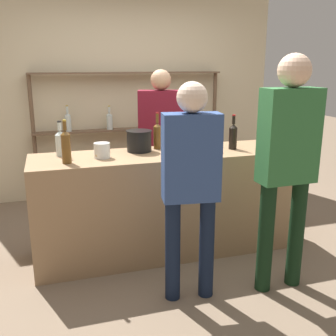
# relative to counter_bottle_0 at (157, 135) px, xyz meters

# --- Properties ---
(ground_plane) EXTENTS (16.00, 16.00, 0.00)m
(ground_plane) POSITION_rel_counter_bottle_0_xyz_m (0.05, -0.19, -1.09)
(ground_plane) COLOR #7A6651
(bar_counter) EXTENTS (2.43, 0.63, 0.96)m
(bar_counter) POSITION_rel_counter_bottle_0_xyz_m (0.05, -0.19, -0.61)
(bar_counter) COLOR #997551
(bar_counter) RESTS_ON ground_plane
(back_wall) EXTENTS (4.03, 0.12, 2.80)m
(back_wall) POSITION_rel_counter_bottle_0_xyz_m (0.05, 1.73, 0.31)
(back_wall) COLOR beige
(back_wall) RESTS_ON ground_plane
(back_shelf) EXTENTS (2.46, 0.18, 1.63)m
(back_shelf) POSITION_rel_counter_bottle_0_xyz_m (0.04, 1.55, 0.01)
(back_shelf) COLOR brown
(back_shelf) RESTS_ON ground_plane
(counter_bottle_0) EXTENTS (0.07, 0.07, 0.34)m
(counter_bottle_0) POSITION_rel_counter_bottle_0_xyz_m (0.00, 0.00, 0.00)
(counter_bottle_0) COLOR brown
(counter_bottle_0) RESTS_ON bar_counter
(counter_bottle_1) EXTENTS (0.08, 0.08, 0.32)m
(counter_bottle_1) POSITION_rel_counter_bottle_0_xyz_m (0.43, -0.14, -0.01)
(counter_bottle_1) COLOR #0F1956
(counter_bottle_1) RESTS_ON bar_counter
(counter_bottle_2) EXTENTS (0.08, 0.08, 0.35)m
(counter_bottle_2) POSITION_rel_counter_bottle_0_xyz_m (-0.85, -0.32, 0.01)
(counter_bottle_2) COLOR brown
(counter_bottle_2) RESTS_ON bar_counter
(counter_bottle_3) EXTENTS (0.09, 0.09, 0.31)m
(counter_bottle_3) POSITION_rel_counter_bottle_0_xyz_m (-0.88, -0.04, -0.01)
(counter_bottle_3) COLOR silver
(counter_bottle_3) RESTS_ON bar_counter
(counter_bottle_4) EXTENTS (0.08, 0.08, 0.32)m
(counter_bottle_4) POSITION_rel_counter_bottle_0_xyz_m (0.67, -0.22, -0.01)
(counter_bottle_4) COLOR black
(counter_bottle_4) RESTS_ON bar_counter
(ice_bucket) EXTENTS (0.24, 0.24, 0.19)m
(ice_bucket) POSITION_rel_counter_bottle_0_xyz_m (-0.19, -0.06, -0.03)
(ice_bucket) COLOR black
(ice_bucket) RESTS_ON bar_counter
(cork_jar) EXTENTS (0.14, 0.14, 0.13)m
(cork_jar) POSITION_rel_counter_bottle_0_xyz_m (-0.55, -0.21, -0.07)
(cork_jar) COLOR silver
(cork_jar) RESTS_ON bar_counter
(server_behind_counter) EXTENTS (0.53, 0.35, 1.68)m
(server_behind_counter) POSITION_rel_counter_bottle_0_xyz_m (0.21, 0.62, -0.12)
(server_behind_counter) COLOR black
(server_behind_counter) RESTS_ON ground_plane
(customer_right) EXTENTS (0.43, 0.24, 1.81)m
(customer_right) POSITION_rel_counter_bottle_0_xyz_m (0.71, -1.06, -0.01)
(customer_right) COLOR black
(customer_right) RESTS_ON ground_plane
(customer_center) EXTENTS (0.43, 0.23, 1.63)m
(customer_center) POSITION_rel_counter_bottle_0_xyz_m (-0.02, -0.99, -0.13)
(customer_center) COLOR #121C33
(customer_center) RESTS_ON ground_plane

